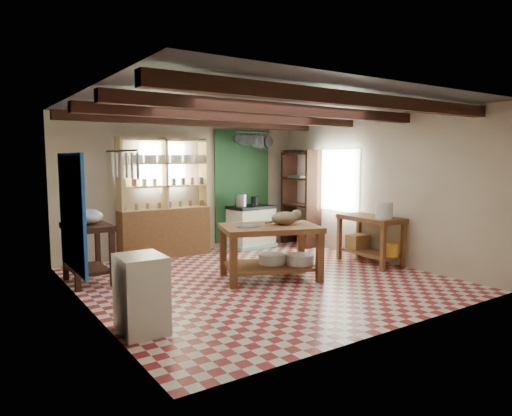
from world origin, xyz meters
TOP-DOWN VIEW (x-y plane):
  - floor at (0.00, 0.00)m, footprint 5.00×5.00m
  - ceiling at (0.00, 0.00)m, footprint 5.00×5.00m
  - wall_back at (0.00, 2.50)m, footprint 5.00×0.04m
  - wall_front at (0.00, -2.50)m, footprint 5.00×0.04m
  - wall_left at (-2.50, 0.00)m, footprint 0.04×5.00m
  - wall_right at (2.50, 0.00)m, footprint 0.04×5.00m
  - ceiling_beams at (0.00, 0.00)m, footprint 5.00×3.80m
  - blue_wall_patch at (-2.47, 0.90)m, footprint 0.04×1.40m
  - green_wall_patch at (1.25, 2.47)m, footprint 1.30×0.04m
  - window_back at (-0.50, 2.48)m, footprint 0.90×0.02m
  - window_right at (2.48, 1.00)m, footprint 0.02×1.30m
  - utensil_rail at (-2.44, -1.20)m, footprint 0.06×0.90m
  - pot_rack at (1.25, 2.05)m, footprint 0.86×0.12m
  - shelving_unit at (-0.55, 2.31)m, footprint 1.70×0.34m
  - tall_rack at (2.28, 1.80)m, footprint 0.40×0.86m
  - work_table at (0.16, -0.04)m, footprint 1.68×1.39m
  - stove at (1.26, 2.15)m, footprint 0.93×0.67m
  - prep_table at (-2.20, 1.24)m, footprint 0.60×0.87m
  - white_cabinet at (-2.22, -1.05)m, footprint 0.47×0.56m
  - right_counter at (2.18, -0.21)m, footprint 0.64×1.19m
  - cat at (0.42, -0.08)m, footprint 0.49×0.40m
  - steel_tray at (-0.18, 0.03)m, footprint 0.46×0.46m
  - basin_large at (0.23, -0.01)m, footprint 0.54×0.54m
  - basin_small at (0.56, -0.28)m, footprint 0.54×0.54m
  - kettle_left at (1.01, 2.13)m, footprint 0.23×0.23m
  - kettle_right at (1.36, 2.16)m, footprint 0.16×0.16m
  - enamel_bowl at (-2.20, 1.24)m, footprint 0.45×0.45m
  - white_bucket at (2.11, -0.56)m, footprint 0.29×0.29m
  - wicker_basket at (2.20, 0.08)m, footprint 0.37×0.30m
  - yellow_tub at (2.16, -0.66)m, footprint 0.30×0.30m

SIDE VIEW (x-z plane):
  - floor at x=0.00m, z-range -0.02..0.00m
  - basin_large at x=0.23m, z-range 0.22..0.36m
  - basin_small at x=0.56m, z-range 0.22..0.37m
  - yellow_tub at x=2.16m, z-range 0.22..0.43m
  - wicker_basket at x=2.20m, z-range 0.22..0.47m
  - work_table at x=0.16m, z-range 0.00..0.82m
  - white_cabinet at x=-2.22m, z-range 0.00..0.82m
  - right_counter at x=2.18m, z-range 0.00..0.83m
  - stove at x=1.26m, z-range 0.00..0.86m
  - prep_table at x=-2.20m, z-range 0.00..0.88m
  - steel_tray at x=-0.18m, z-range 0.82..0.84m
  - cat at x=0.42m, z-range 0.82..1.01m
  - kettle_right at x=1.36m, z-range 0.86..1.05m
  - white_bucket at x=2.11m, z-range 0.83..1.11m
  - kettle_left at x=1.01m, z-range 0.86..1.11m
  - enamel_bowl at x=-2.20m, z-range 0.88..1.10m
  - tall_rack at x=2.28m, z-range 0.00..2.00m
  - blue_wall_patch at x=-2.47m, z-range 0.30..1.90m
  - shelving_unit at x=-0.55m, z-range 0.00..2.20m
  - green_wall_patch at x=1.25m, z-range 0.10..2.40m
  - wall_back at x=0.00m, z-range 0.00..2.60m
  - wall_front at x=0.00m, z-range 0.00..2.60m
  - wall_left at x=-2.50m, z-range 0.00..2.60m
  - wall_right at x=2.50m, z-range 0.00..2.60m
  - window_right at x=2.48m, z-range 0.80..2.00m
  - window_back at x=-0.50m, z-range 1.30..2.10m
  - utensil_rail at x=-2.44m, z-range 1.64..1.92m
  - pot_rack at x=1.25m, z-range 2.00..2.36m
  - ceiling_beams at x=0.00m, z-range 2.40..2.56m
  - ceiling at x=0.00m, z-range 2.59..2.61m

